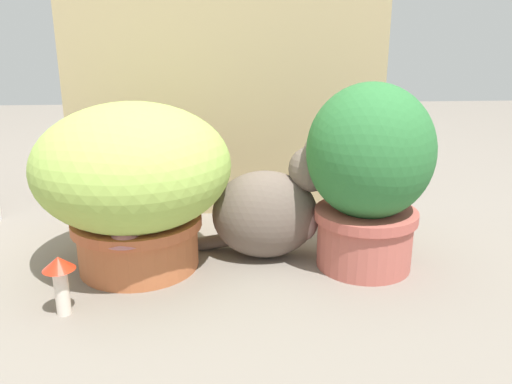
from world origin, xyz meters
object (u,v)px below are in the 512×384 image
(cat, at_px, (272,210))
(mushroom_ornament_red, at_px, (60,275))
(grass_planter, at_px, (134,179))
(leafy_planter, at_px, (369,172))
(mushroom_ornament_pink, at_px, (127,243))

(cat, height_order, mushroom_ornament_red, cat)
(grass_planter, relative_size, mushroom_ornament_red, 3.60)
(leafy_planter, xyz_separation_m, mushroom_ornament_red, (-0.66, -0.18, -0.15))
(mushroom_ornament_pink, bearing_deg, grass_planter, 86.53)
(grass_planter, distance_m, mushroom_ornament_red, 0.28)
(cat, bearing_deg, leafy_planter, -18.62)
(grass_planter, relative_size, leafy_planter, 1.02)
(leafy_planter, xyz_separation_m, mushroom_ornament_pink, (-0.54, -0.07, -0.13))
(leafy_planter, relative_size, mushroom_ornament_pink, 2.88)
(cat, bearing_deg, mushroom_ornament_pink, -155.92)
(grass_planter, bearing_deg, mushroom_ornament_pink, -93.47)
(grass_planter, height_order, mushroom_ornament_pink, grass_planter)
(grass_planter, xyz_separation_m, leafy_planter, (0.54, -0.04, 0.02))
(grass_planter, relative_size, mushroom_ornament_pink, 2.95)
(leafy_planter, distance_m, cat, 0.25)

